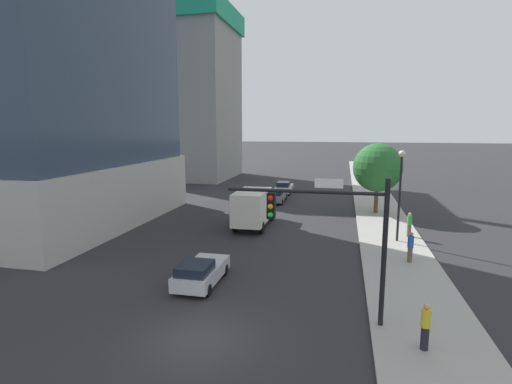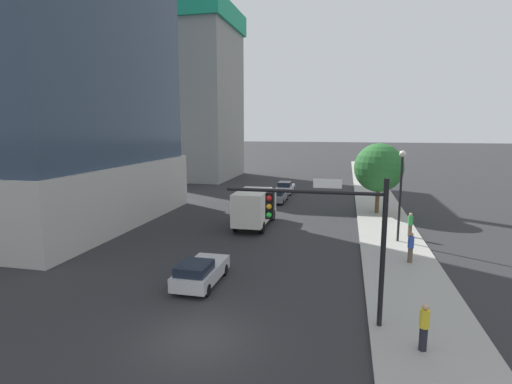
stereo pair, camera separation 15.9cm
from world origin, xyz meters
name	(u,v)px [view 2 (the right image)]	position (x,y,z in m)	size (l,w,h in m)	color
ground_plane	(198,339)	(0.00, 0.00, 0.00)	(400.00, 400.00, 0.00)	#28282B
sidewalk	(385,224)	(8.55, 20.00, 0.07)	(4.35, 120.00, 0.15)	#9E9B93
construction_building	(190,86)	(-18.68, 45.96, 14.11)	(24.11, 14.91, 35.39)	gray
traffic_light_pole	(329,223)	(4.69, 2.34, 4.22)	(6.35, 0.48, 5.90)	black
street_lamp	(401,183)	(8.92, 14.95, 4.19)	(0.44, 0.44, 6.24)	black
street_tree	(379,168)	(8.15, 24.11, 4.30)	(4.40, 4.40, 6.36)	brown
car_gray	(278,196)	(-1.76, 28.03, 0.68)	(1.74, 4.51, 1.34)	slate
car_white	(285,188)	(-1.76, 33.53, 0.74)	(1.74, 4.36, 1.51)	silver
car_silver	(200,272)	(-1.76, 4.96, 0.69)	(1.79, 4.12, 1.40)	#B7B7BC
box_truck	(255,206)	(-1.76, 17.21, 1.69)	(2.32, 6.51, 3.04)	silver
pedestrian_blue_shirt	(411,247)	(9.08, 10.49, 1.07)	(0.34, 0.34, 1.80)	brown
pedestrian_green_shirt	(410,224)	(9.89, 16.31, 1.04)	(0.34, 0.34, 1.75)	brown
pedestrian_yellow_shirt	(424,326)	(8.13, 0.84, 1.04)	(0.34, 0.34, 1.74)	black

